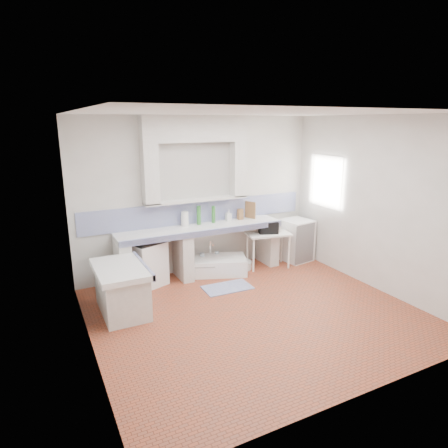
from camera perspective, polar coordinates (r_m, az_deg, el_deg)
name	(u,v)px	position (r m, az deg, el deg)	size (l,w,h in m)	color
floor	(255,313)	(5.83, 4.53, -12.80)	(4.50, 4.50, 0.00)	#9D4328
ceiling	(259,113)	(5.17, 5.17, 15.89)	(4.50, 4.50, 0.00)	silver
wall_back	(199,195)	(7.07, -3.65, 4.20)	(4.50, 4.50, 0.00)	silver
wall_front	(370,267)	(3.85, 20.59, -5.85)	(4.50, 4.50, 0.00)	silver
wall_left	(84,241)	(4.61, -19.81, -2.42)	(4.50, 4.50, 0.00)	silver
wall_right	(376,204)	(6.76, 21.36, 2.71)	(4.50, 4.50, 0.00)	silver
alcove_mass	(196,129)	(6.80, -4.18, 13.73)	(1.90, 0.25, 0.45)	silver
window_frame	(334,181)	(7.68, 15.78, 6.02)	(0.35, 0.86, 1.06)	#372311
lace_valance	(329,161)	(7.54, 15.16, 8.83)	(0.01, 0.84, 0.24)	white
counter_slab	(201,229)	(6.89, -3.36, -0.70)	(3.00, 0.60, 0.08)	white
counter_lip	(208,233)	(6.64, -2.40, -1.28)	(3.00, 0.04, 0.10)	navy
counter_pier_left	(123,265)	(6.63, -14.53, -5.88)	(0.20, 0.55, 0.82)	silver
counter_pier_mid	(183,256)	(6.90, -5.98, -4.65)	(0.20, 0.55, 0.82)	silver
counter_pier_right	(267,242)	(7.65, 6.37, -2.69)	(0.20, 0.55, 0.82)	silver
peninsula_top	(120,269)	(5.77, -14.90, -6.39)	(0.70, 1.10, 0.08)	white
peninsula_base	(122,292)	(5.90, -14.68, -9.57)	(0.60, 1.00, 0.62)	silver
peninsula_lip	(143,265)	(5.84, -11.72, -5.95)	(0.04, 1.10, 0.10)	navy
backsplash	(200,212)	(7.12, -3.56, 1.80)	(4.27, 0.03, 0.40)	navy
stove	(147,264)	(6.72, -11.18, -5.70)	(0.53, 0.51, 0.75)	white
sink	(215,266)	(7.18, -1.27, -6.15)	(1.10, 0.60, 0.26)	white
side_table	(268,250)	(7.44, 6.45, -3.80)	(0.80, 0.45, 0.04)	white
fridge	(296,240)	(7.88, 10.53, -2.33)	(0.53, 0.53, 0.82)	white
bucket_red	(197,268)	(7.10, -3.93, -6.44)	(0.28, 0.28, 0.26)	red
bucket_orange	(215,266)	(7.20, -1.26, -6.11)	(0.27, 0.27, 0.25)	#CA3B03
bucket_blue	(233,264)	(7.23, 1.32, -5.90)	(0.31, 0.31, 0.29)	blue
basin_white	(242,265)	(7.40, 2.61, -5.99)	(0.37, 0.37, 0.15)	white
water_bottle_a	(202,262)	(7.26, -3.19, -5.59)	(0.09, 0.09, 0.34)	silver
water_bottle_b	(217,260)	(7.38, -1.09, -5.30)	(0.09, 0.09, 0.33)	silver
black_bag	(268,227)	(7.31, 6.52, -0.51)	(0.35, 0.20, 0.22)	black
green_bottle_a	(199,215)	(6.98, -3.71, 1.28)	(0.07, 0.07, 0.34)	#2E722B
green_bottle_b	(213,214)	(7.10, -1.55, 1.41)	(0.07, 0.07, 0.31)	#2E722B
knife_block	(240,214)	(7.35, 2.39, 1.44)	(0.10, 0.08, 0.20)	olive
cutting_board	(250,210)	(7.45, 3.86, 2.06)	(0.02, 0.24, 0.32)	olive
paper_towel	(185,219)	(6.89, -5.76, 0.72)	(0.13, 0.13, 0.26)	white
soap_bottle	(228,215)	(7.24, 0.66, 1.30)	(0.10, 0.10, 0.22)	white
rug	(227,287)	(6.60, 0.48, -9.26)	(0.80, 0.46, 0.01)	navy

